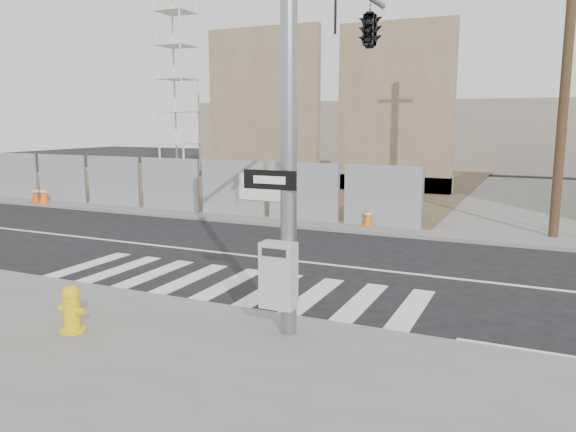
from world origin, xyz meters
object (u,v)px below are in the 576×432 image
at_px(fire_hydrant, 71,309).
at_px(traffic_cone_d, 368,217).
at_px(traffic_cone_c, 152,199).
at_px(traffic_cone_a, 36,194).
at_px(crane_tower, 176,30).
at_px(traffic_cone_b, 44,194).
at_px(signal_pole, 347,55).

distance_m(fire_hydrant, traffic_cone_d, 11.21).
bearing_deg(traffic_cone_c, traffic_cone_a, -169.00).
bearing_deg(crane_tower, traffic_cone_a, -82.60).
bearing_deg(traffic_cone_b, signal_pole, -22.17).
distance_m(fire_hydrant, traffic_cone_b, 16.03).
distance_m(traffic_cone_a, traffic_cone_d, 14.32).
bearing_deg(traffic_cone_a, traffic_cone_c, 11.00).
bearing_deg(crane_tower, signal_pole, -47.43).
relative_size(fire_hydrant, traffic_cone_d, 1.22).
relative_size(signal_pole, traffic_cone_b, 8.92).
xyz_separation_m(fire_hydrant, traffic_cone_a, (-12.61, 10.46, -0.01)).
xyz_separation_m(crane_tower, fire_hydrant, (14.27, -23.24, -8.52)).
xyz_separation_m(crane_tower, traffic_cone_b, (2.12, -12.78, -8.52)).
bearing_deg(traffic_cone_d, traffic_cone_b, -177.40).
distance_m(crane_tower, traffic_cone_b, 15.51).
height_order(signal_pole, traffic_cone_d, signal_pole).
height_order(traffic_cone_a, traffic_cone_b, traffic_cone_b).
bearing_deg(traffic_cone_a, traffic_cone_d, 2.52).
xyz_separation_m(traffic_cone_b, traffic_cone_d, (13.85, 0.63, -0.07)).
relative_size(traffic_cone_b, traffic_cone_d, 1.23).
relative_size(traffic_cone_a, traffic_cone_d, 1.20).
bearing_deg(traffic_cone_c, signal_pole, -34.54).
xyz_separation_m(traffic_cone_a, traffic_cone_b, (0.46, 0.00, 0.01)).
distance_m(signal_pole, traffic_cone_b, 17.14).
bearing_deg(traffic_cone_d, traffic_cone_a, -177.48).
bearing_deg(traffic_cone_a, fire_hydrant, -39.66).
distance_m(traffic_cone_b, traffic_cone_d, 13.86).
height_order(traffic_cone_a, traffic_cone_c, traffic_cone_a).
bearing_deg(signal_pole, traffic_cone_a, 158.41).
bearing_deg(signal_pole, traffic_cone_d, 102.48).
bearing_deg(fire_hydrant, signal_pole, 51.79).
height_order(crane_tower, traffic_cone_d, crane_tower).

